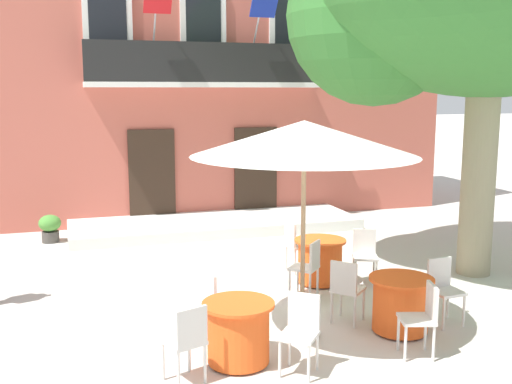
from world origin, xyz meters
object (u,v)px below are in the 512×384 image
object	(u,v)px
cafe_chair_near_tree_0	(308,265)
cafe_chair_middle_2	(423,315)
cafe_umbrella	(304,139)
cafe_chair_front_2	(187,339)
cafe_table_near_tree	(320,261)
ground_planter_left	(50,227)
cafe_chair_front_1	(221,301)
cafe_chair_middle_0	(443,286)
cafe_chair_front_0	(301,328)
cafe_chair_middle_1	(346,287)
cafe_chair_near_tree_1	(365,252)
cafe_chair_near_tree_2	(295,243)
cafe_table_front	(238,332)
cafe_table_middle	(400,304)

from	to	relation	value
cafe_chair_near_tree_0	cafe_chair_middle_2	bearing A→B (deg)	-77.96
cafe_umbrella	cafe_chair_front_2	bearing A→B (deg)	-153.10
cafe_table_near_tree	ground_planter_left	bearing A→B (deg)	135.32
cafe_umbrella	ground_planter_left	bearing A→B (deg)	117.27
cafe_chair_middle_2	cafe_chair_front_2	size ratio (longest dim) A/B	1.00
ground_planter_left	cafe_table_near_tree	bearing A→B (deg)	-44.68
cafe_chair_near_tree_0	cafe_chair_front_1	xyz separation A→B (m)	(-1.71, -1.18, 0.00)
cafe_chair_middle_0	cafe_umbrella	world-z (taller)	cafe_umbrella
cafe_chair_middle_0	cafe_chair_front_0	distance (m)	2.58
cafe_chair_near_tree_0	cafe_chair_front_0	world-z (taller)	same
cafe_chair_middle_1	cafe_chair_front_0	xyz separation A→B (m)	(-1.14, -1.18, 0.00)
cafe_chair_near_tree_0	cafe_chair_near_tree_1	world-z (taller)	same
cafe_chair_near_tree_1	cafe_table_near_tree	bearing A→B (deg)	164.34
cafe_chair_near_tree_2	cafe_chair_middle_2	distance (m)	3.75
cafe_chair_front_2	cafe_chair_middle_0	bearing A→B (deg)	10.94
cafe_chair_middle_2	ground_planter_left	xyz separation A→B (m)	(-4.44, 7.34, -0.20)
cafe_table_front	ground_planter_left	world-z (taller)	cafe_table_front
cafe_table_near_tree	cafe_chair_near_tree_2	bearing A→B (deg)	102.18
cafe_table_near_tree	cafe_table_middle	xyz separation A→B (m)	(0.19, -2.26, 0.00)
cafe_chair_near_tree_2	cafe_chair_middle_1	size ratio (longest dim) A/B	1.00
cafe_chair_middle_0	cafe_chair_front_2	distance (m)	3.83
cafe_chair_middle_2	cafe_chair_front_1	size ratio (longest dim) A/B	1.00
cafe_chair_front_2	ground_planter_left	world-z (taller)	cafe_chair_front_2
cafe_chair_middle_2	ground_planter_left	bearing A→B (deg)	121.17
cafe_chair_near_tree_1	cafe_chair_front_1	distance (m)	3.29
cafe_table_middle	cafe_chair_middle_0	bearing A→B (deg)	9.73
cafe_chair_near_tree_1	cafe_table_front	bearing A→B (deg)	-140.87
cafe_table_near_tree	cafe_chair_near_tree_1	xyz separation A→B (m)	(0.73, -0.20, 0.14)
cafe_chair_near_tree_1	cafe_chair_front_0	distance (m)	3.54
cafe_chair_front_2	cafe_umbrella	world-z (taller)	cafe_umbrella
cafe_table_near_tree	cafe_table_front	distance (m)	3.32
cafe_chair_near_tree_0	cafe_table_near_tree	bearing A→B (deg)	52.76
cafe_chair_middle_2	cafe_umbrella	world-z (taller)	cafe_umbrella
cafe_chair_front_1	cafe_umbrella	xyz separation A→B (m)	(1.04, -0.22, 2.08)
cafe_table_middle	cafe_umbrella	xyz separation A→B (m)	(-1.31, 0.27, 2.22)
ground_planter_left	cafe_chair_near_tree_0	bearing A→B (deg)	-51.49
cafe_table_near_tree	cafe_chair_near_tree_0	bearing A→B (deg)	-127.24
cafe_chair_middle_2	ground_planter_left	size ratio (longest dim) A/B	1.53
cafe_chair_front_2	cafe_umbrella	distance (m)	2.83
cafe_table_near_tree	cafe_umbrella	distance (m)	3.19
cafe_table_near_tree	cafe_chair_front_2	xyz separation A→B (m)	(-2.82, -2.86, 0.14)
cafe_table_near_tree	cafe_chair_middle_0	xyz separation A→B (m)	(0.94, -2.14, 0.14)
cafe_table_middle	cafe_chair_middle_2	xyz separation A→B (m)	(-0.14, -0.74, 0.14)
cafe_chair_middle_0	cafe_table_front	bearing A→B (deg)	-172.60
cafe_chair_near_tree_2	cafe_table_middle	distance (m)	3.03
cafe_table_near_tree	cafe_table_front	world-z (taller)	same
cafe_table_front	cafe_chair_front_0	distance (m)	0.77
cafe_chair_near_tree_1	cafe_chair_front_1	xyz separation A→B (m)	(-2.89, -1.58, 0.00)
cafe_chair_near_tree_2	cafe_chair_front_2	distance (m)	4.48
cafe_table_near_tree	ground_planter_left	xyz separation A→B (m)	(-4.38, 4.33, -0.06)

